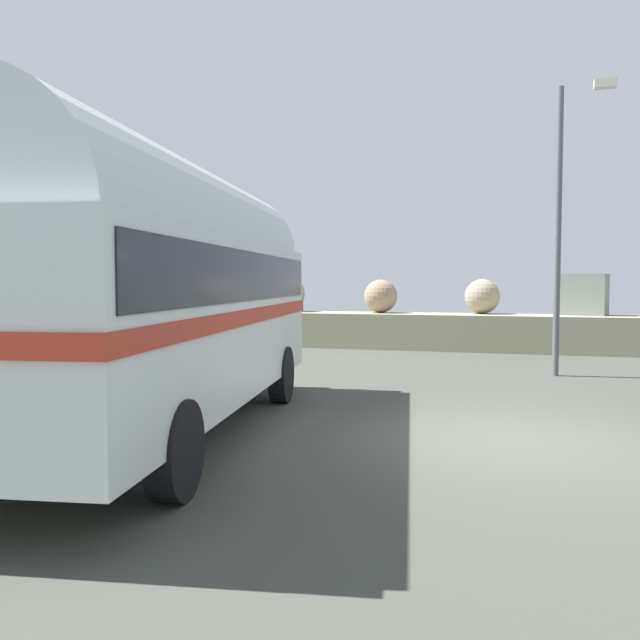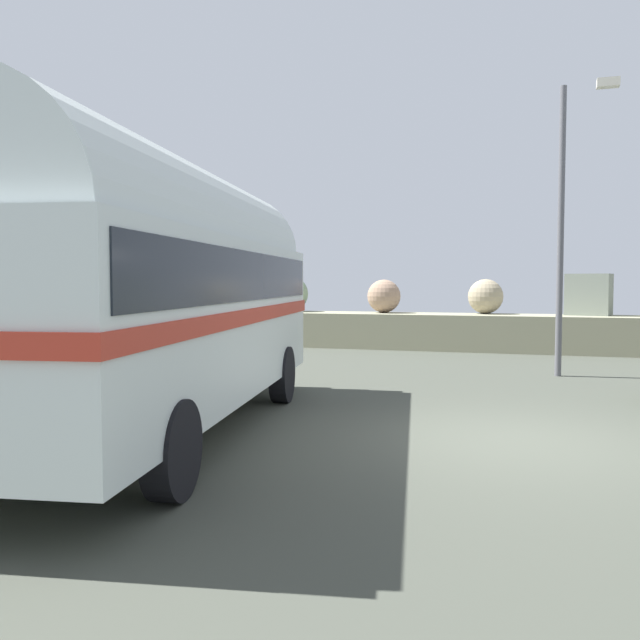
{
  "view_description": "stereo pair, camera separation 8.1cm",
  "coord_description": "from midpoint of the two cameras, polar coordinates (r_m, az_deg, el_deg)",
  "views": [
    {
      "loc": [
        0.11,
        -8.96,
        2.07
      ],
      "look_at": [
        -2.64,
        0.23,
        1.53
      ],
      "focal_mm": 37.69,
      "sensor_mm": 36.0,
      "label": 1
    },
    {
      "loc": [
        0.19,
        -8.94,
        2.07
      ],
      "look_at": [
        -2.64,
        0.23,
        1.53
      ],
      "focal_mm": 37.69,
      "sensor_mm": 36.0,
      "label": 2
    }
  ],
  "objects": [
    {
      "name": "lamp_post",
      "position": [
        15.54,
        20.35,
        8.45
      ],
      "size": [
        1.14,
        0.5,
        6.27
      ],
      "color": "#5B5B60",
      "rests_on": "ground"
    },
    {
      "name": "vintage_coach",
      "position": [
        9.18,
        -13.04,
        3.01
      ],
      "size": [
        3.74,
        8.86,
        3.7
      ],
      "rotation": [
        0.0,
        0.0,
        0.16
      ],
      "color": "black",
      "rests_on": "ground"
    },
    {
      "name": "ground",
      "position": [
        9.19,
        16.01,
        -9.87
      ],
      "size": [
        32.0,
        26.0,
        0.02
      ],
      "color": "#3D4138"
    },
    {
      "name": "breakwater",
      "position": [
        20.83,
        17.05,
        -0.57
      ],
      "size": [
        31.36,
        2.15,
        2.32
      ],
      "color": "gray",
      "rests_on": "ground"
    }
  ]
}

